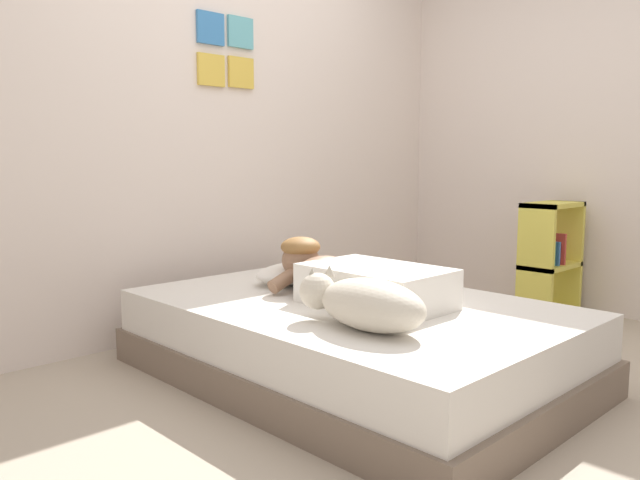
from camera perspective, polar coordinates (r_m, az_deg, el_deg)
ground_plane at (r=2.97m, az=9.26°, el=-12.82°), size 11.69×11.69×0.00m
back_wall at (r=3.90m, az=-9.01°, el=10.63°), size 3.85×0.12×2.50m
side_wall_right at (r=4.64m, az=22.01°, el=9.63°), size 0.10×5.96×2.50m
bed at (r=2.96m, az=2.77°, el=-9.11°), size 1.34×2.04×0.37m
pillow at (r=3.34m, az=-2.00°, el=-2.98°), size 0.52×0.32×0.11m
person_lying at (r=2.90m, az=3.05°, el=-3.55°), size 0.43×0.92×0.27m
dog at (r=2.42m, az=4.11°, el=-5.76°), size 0.26×0.57×0.21m
coffee_cup at (r=3.27m, az=-1.04°, el=-3.52°), size 0.12×0.09×0.07m
cell_phone at (r=2.48m, az=5.59°, el=-7.79°), size 0.07×0.14×0.01m
bookshelf at (r=4.32m, az=20.25°, el=-1.65°), size 0.45×0.24×0.75m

